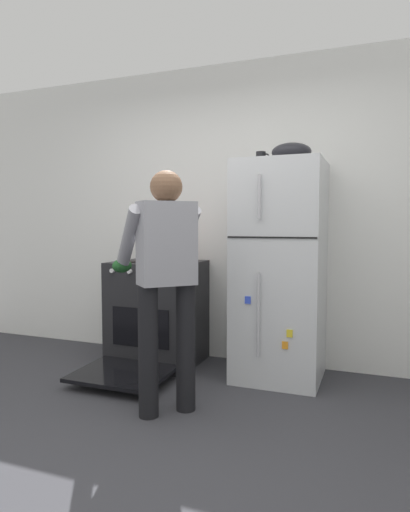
% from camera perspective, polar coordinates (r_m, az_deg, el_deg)
% --- Properties ---
extents(ground, '(8.00, 8.00, 0.00)m').
position_cam_1_polar(ground, '(2.67, -10.53, -23.99)').
color(ground, '#38383D').
extents(kitchen_wall_back, '(6.00, 0.10, 2.70)m').
position_cam_1_polar(kitchen_wall_back, '(4.14, 3.57, 5.40)').
color(kitchen_wall_back, white).
rests_on(kitchen_wall_back, ground).
extents(refrigerator, '(0.68, 0.72, 1.75)m').
position_cam_1_polar(refrigerator, '(3.66, 9.57, -1.89)').
color(refrigerator, silver).
rests_on(refrigerator, ground).
extents(stove_range, '(0.76, 1.23, 0.93)m').
position_cam_1_polar(stove_range, '(4.08, -6.17, -7.31)').
color(stove_range, black).
rests_on(stove_range, ground).
extents(person_cook, '(0.68, 0.71, 1.60)m').
position_cam_1_polar(person_cook, '(2.95, -5.15, -1.73)').
color(person_cook, black).
rests_on(person_cook, ground).
extents(red_pot, '(0.37, 0.27, 0.12)m').
position_cam_1_polar(red_pot, '(3.91, -4.36, 0.09)').
color(red_pot, red).
rests_on(red_pot, stove_range).
extents(coffee_mug, '(0.11, 0.08, 0.10)m').
position_cam_1_polar(coffee_mug, '(3.77, 7.19, 12.39)').
color(coffee_mug, black).
rests_on(coffee_mug, refrigerator).
extents(pepper_mill, '(0.05, 0.05, 0.18)m').
position_cam_1_polar(pepper_mill, '(4.34, -8.43, 0.90)').
color(pepper_mill, brown).
rests_on(pepper_mill, stove_range).
extents(mixing_bowl, '(0.31, 0.31, 0.14)m').
position_cam_1_polar(mixing_bowl, '(3.67, 11.00, 12.92)').
color(mixing_bowl, black).
rests_on(mixing_bowl, refrigerator).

